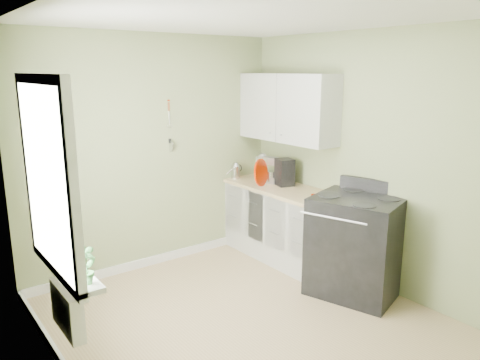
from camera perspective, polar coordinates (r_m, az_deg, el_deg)
floor at (r=4.53m, az=1.20°, el=-17.28°), size 3.20×3.60×0.02m
ceiling at (r=3.92m, az=1.40°, el=19.39°), size 3.20×3.60×0.02m
wall_back at (r=5.52m, az=-10.46°, el=3.23°), size 3.20×0.02×2.70m
wall_left at (r=3.30m, az=-21.29°, el=-4.26°), size 0.02×3.60×2.70m
wall_right at (r=5.15m, az=15.52°, el=2.24°), size 0.02×3.60×2.70m
base_cabinets at (r=5.81m, az=5.21°, el=-5.42°), size 0.60×1.60×0.87m
countertop at (r=5.67m, az=5.24°, el=-1.08°), size 0.64×1.60×0.04m
upper_cabinets at (r=5.68m, az=5.78°, el=8.75°), size 0.35×1.40×0.80m
window at (r=3.54m, az=-22.50°, el=0.13°), size 0.06×1.14×1.44m
window_sill at (r=3.75m, az=-20.50°, el=-9.72°), size 0.18×1.14×0.04m
radiator at (r=3.84m, az=-20.30°, el=-14.60°), size 0.12×0.50×0.35m
wall_utensils at (r=5.55m, az=-8.56°, el=5.60°), size 0.02×0.14×0.58m
stove at (r=5.03m, az=13.94°, el=-7.69°), size 0.98×1.03×1.17m
stand_mixer at (r=5.90m, az=3.35°, el=1.22°), size 0.26×0.32×0.36m
kettle at (r=6.08m, az=-0.56°, el=1.16°), size 0.21×0.12×0.21m
coffee_maker at (r=5.73m, az=5.44°, el=0.87°), size 0.24×0.25×0.33m
red_tray at (r=5.67m, az=2.58°, el=0.92°), size 0.33×0.19×0.34m
jar at (r=5.05m, az=9.09°, el=-2.23°), size 0.08×0.08×0.09m
plant_a at (r=3.30m, az=-18.24°, el=-9.74°), size 0.17×0.14×0.28m
plant_b at (r=3.70m, az=-20.55°, el=-7.32°), size 0.17×0.19×0.29m
plant_c at (r=4.05m, az=-22.16°, el=-5.57°), size 0.22×0.22×0.31m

